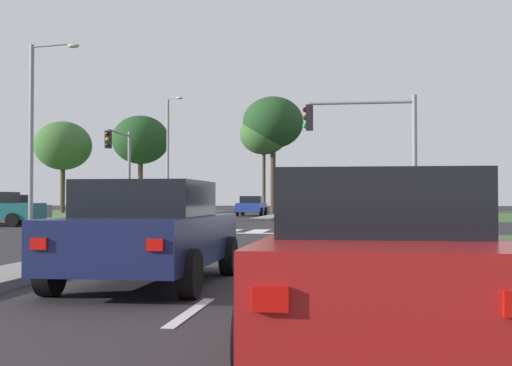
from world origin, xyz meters
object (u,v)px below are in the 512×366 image
(car_blue_near, at_px, (252,206))
(car_navy_fifth, at_px, (149,232))
(treeline_second, at_px, (141,140))
(traffic_signal_far_left, at_px, (121,158))
(car_grey_third, at_px, (5,209))
(car_beige_seventh, at_px, (342,210))
(street_lamp_second, at_px, (36,123))
(treeline_third, at_px, (273,123))
(treeline_fourth, at_px, (264,134))
(traffic_signal_near_right, at_px, (371,139))
(street_lamp_third, at_px, (169,150))
(treeline_near, at_px, (63,146))
(car_silver_second, at_px, (363,217))
(car_red_fourth, at_px, (377,257))

(car_blue_near, height_order, car_navy_fifth, car_navy_fifth)
(car_blue_near, height_order, treeline_second, treeline_second)
(traffic_signal_far_left, bearing_deg, car_grey_third, -136.77)
(car_beige_seventh, bearing_deg, treeline_second, -148.02)
(traffic_signal_far_left, relative_size, street_lamp_second, 0.64)
(treeline_second, height_order, treeline_third, treeline_third)
(car_beige_seventh, distance_m, treeline_fourth, 31.65)
(traffic_signal_near_right, relative_size, traffic_signal_far_left, 0.97)
(car_grey_third, relative_size, traffic_signal_far_left, 0.81)
(street_lamp_third, bearing_deg, traffic_signal_near_right, -60.65)
(treeline_second, distance_m, treeline_third, 12.44)
(car_blue_near, distance_m, treeline_fourth, 11.46)
(car_grey_third, bearing_deg, car_beige_seventh, 83.08)
(car_grey_third, xyz_separation_m, treeline_second, (-1.71, 28.14, 5.96))
(street_lamp_third, distance_m, treeline_second, 10.71)
(treeline_near, distance_m, treeline_second, 7.54)
(car_silver_second, bearing_deg, treeline_third, 99.25)
(street_lamp_third, distance_m, treeline_third, 11.96)
(car_grey_third, distance_m, street_lamp_third, 19.72)
(treeline_third, bearing_deg, car_navy_fifth, -85.59)
(car_navy_fifth, relative_size, treeline_third, 0.41)
(car_navy_fifth, bearing_deg, car_grey_third, 122.34)
(treeline_near, bearing_deg, traffic_signal_near_right, -52.19)
(treeline_fourth, bearing_deg, traffic_signal_far_left, -102.28)
(car_grey_third, height_order, street_lamp_second, street_lamp_second)
(car_grey_third, height_order, car_navy_fifth, car_navy_fifth)
(street_lamp_second, bearing_deg, treeline_second, 99.37)
(car_silver_second, relative_size, treeline_third, 0.43)
(car_silver_second, distance_m, treeline_third, 45.22)
(treeline_third, relative_size, treeline_fourth, 1.17)
(car_red_fourth, xyz_separation_m, treeline_fourth, (-7.95, 54.87, 6.35))
(car_blue_near, bearing_deg, treeline_fourth, -88.34)
(car_blue_near, xyz_separation_m, car_silver_second, (7.74, -34.56, 0.05))
(car_grey_third, distance_m, traffic_signal_near_right, 19.93)
(car_blue_near, height_order, car_grey_third, car_blue_near)
(traffic_signal_near_right, bearing_deg, car_red_fourth, -91.58)
(car_red_fourth, xyz_separation_m, treeline_third, (-7.11, 54.82, 7.36))
(car_blue_near, xyz_separation_m, car_beige_seventh, (7.07, -20.60, 0.03))
(car_grey_third, distance_m, treeline_second, 28.81)
(car_beige_seventh, bearing_deg, treeline_near, -138.80)
(car_navy_fifth, xyz_separation_m, car_beige_seventh, (2.58, 20.95, 0.02))
(traffic_signal_near_right, xyz_separation_m, treeline_second, (-20.01, 35.55, 3.23))
(car_silver_second, distance_m, treeline_second, 48.66)
(car_navy_fifth, distance_m, street_lamp_third, 43.60)
(traffic_signal_far_left, height_order, street_lamp_second, street_lamp_second)
(traffic_signal_near_right, relative_size, treeline_second, 0.56)
(car_silver_second, distance_m, traffic_signal_near_right, 9.04)
(treeline_near, bearing_deg, car_navy_fifth, -65.01)
(treeline_second, bearing_deg, car_navy_fifth, -72.34)
(car_navy_fifth, relative_size, traffic_signal_far_left, 0.83)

